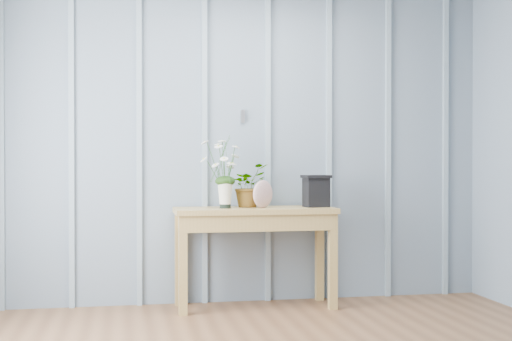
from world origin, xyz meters
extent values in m
cube|color=gray|center=(0.00, 2.25, 1.25)|extent=(4.00, 0.01, 2.50)
cube|color=#B5B5BA|center=(0.05, 2.23, 1.45)|extent=(0.03, 0.01, 0.10)
cube|color=#869EAC|center=(-1.75, 2.23, 1.25)|extent=(0.04, 0.03, 2.50)
cube|color=#869EAC|center=(-1.25, 2.23, 1.25)|extent=(0.04, 0.03, 2.50)
cube|color=#869EAC|center=(-0.75, 2.23, 1.25)|extent=(0.04, 0.03, 2.50)
cube|color=#869EAC|center=(-0.25, 2.23, 1.25)|extent=(0.04, 0.03, 2.50)
cube|color=#869EAC|center=(0.25, 2.23, 1.25)|extent=(0.04, 0.03, 2.50)
cube|color=#869EAC|center=(0.75, 2.23, 1.25)|extent=(0.04, 0.03, 2.50)
cube|color=#869EAC|center=(1.25, 2.23, 1.25)|extent=(0.04, 0.03, 2.50)
cube|color=#869EAC|center=(1.75, 2.23, 1.25)|extent=(0.04, 0.03, 2.50)
cube|color=#A18345|center=(0.10, 1.99, 0.73)|extent=(1.20, 0.45, 0.04)
cube|color=#A18345|center=(0.10, 1.99, 0.65)|extent=(1.13, 0.42, 0.12)
cube|color=#A18345|center=(-0.45, 1.81, 0.35)|extent=(0.06, 0.06, 0.71)
cube|color=#A18345|center=(0.66, 1.81, 0.35)|extent=(0.06, 0.06, 0.71)
cube|color=#A18345|center=(-0.45, 2.17, 0.35)|extent=(0.06, 0.06, 0.71)
cube|color=#A18345|center=(0.66, 2.17, 0.35)|extent=(0.06, 0.06, 0.71)
cylinder|color=black|center=(-0.13, 1.97, 0.78)|extent=(0.08, 0.08, 0.05)
cone|color=white|center=(-0.13, 1.97, 0.86)|extent=(0.12, 0.12, 0.19)
ellipsoid|color=#17380F|center=(-0.13, 1.97, 0.95)|extent=(0.15, 0.12, 0.08)
imported|color=#17380F|center=(0.06, 2.08, 0.92)|extent=(0.39, 0.39, 0.33)
ellipsoid|color=#9A4C5F|center=(0.15, 1.95, 0.85)|extent=(0.20, 0.17, 0.21)
cube|color=black|center=(0.57, 1.99, 0.86)|extent=(0.19, 0.15, 0.22)
cube|color=black|center=(0.57, 1.99, 0.98)|extent=(0.22, 0.18, 0.02)
camera|label=1|loc=(-0.89, -3.25, 1.09)|focal=50.00mm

